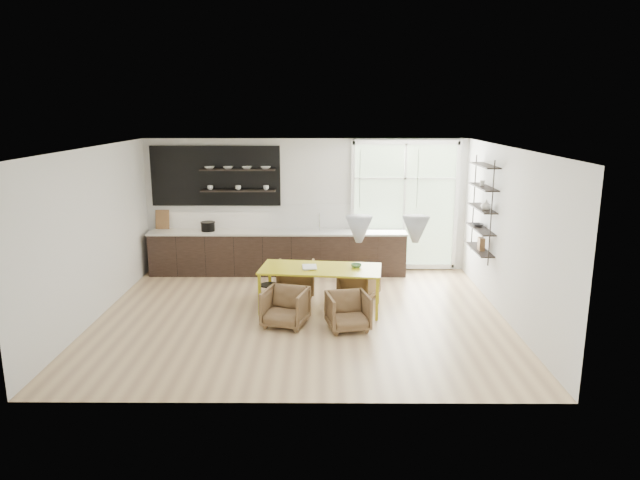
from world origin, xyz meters
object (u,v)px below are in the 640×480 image
Objects in this scene: armchair_back_left at (296,278)px; armchair_front_right at (348,311)px; armchair_front_left at (285,307)px; armchair_back_right at (359,282)px; wire_stool at (269,293)px; dining_table at (321,271)px.

armchair_back_left is 1.09× the size of armchair_front_right.
armchair_front_left is 1.05× the size of armchair_front_right.
armchair_front_right is at bearing 6.92° from armchair_front_left.
armchair_back_right is (1.21, -0.16, -0.03)m from armchair_back_left.
armchair_front_right is at bearing 107.20° from armchair_back_right.
armchair_back_left is 1.63× the size of wire_stool.
armchair_back_right is at bearing 172.58° from armchair_back_left.
armchair_front_right is (1.03, -0.16, -0.01)m from armchair_front_left.
armchair_front_left is at bearing 159.13° from armchair_front_right.
armchair_front_right reaches higher than wire_stool.
armchair_back_left is at bearing 102.05° from armchair_front_left.
dining_table is 3.18× the size of armchair_front_left.
armchair_back_right and armchair_front_right have the same top height.
armchair_back_left reaches higher than armchair_back_right.
dining_table is 1.07m from armchair_back_right.
dining_table reaches higher than wire_stool.
armchair_front_left is at bearing 74.76° from armchair_back_right.
armchair_back_left reaches higher than wire_stool.
wire_stool is at bearing 127.71° from armchair_front_left.
armchair_front_left reaches higher than wire_stool.
armchair_front_left reaches higher than armchair_front_right.
armchair_back_right is 1.76m from wire_stool.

